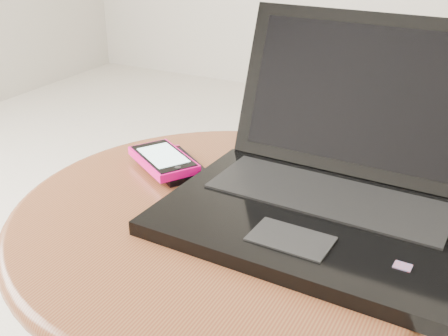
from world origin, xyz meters
The scene contains 4 objects.
table centered at (-0.07, -0.10, 0.39)m, with size 0.63×0.63×0.50m.
laptop centered at (0.05, -0.04, 0.54)m, with size 0.41×0.37×0.25m.
phone_black centered at (-0.21, -0.02, 0.50)m, with size 0.14×0.13×0.01m.
phone_pink centered at (-0.23, -0.03, 0.52)m, with size 0.15×0.13×0.02m.
Camera 1 is at (0.23, -0.70, 0.88)m, focal length 44.22 mm.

